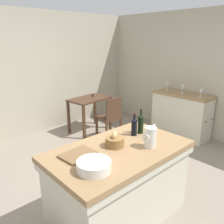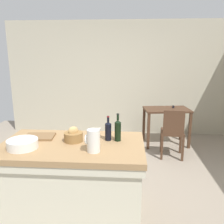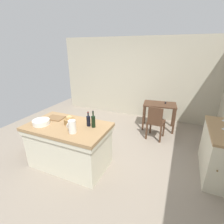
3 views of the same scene
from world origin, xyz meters
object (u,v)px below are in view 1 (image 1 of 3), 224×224
(wooden_chair, at_px, (110,117))
(wine_glass_middle, at_px, (167,85))
(writing_desk, at_px, (90,104))
(bread_basket, at_px, (115,141))
(side_cabinet, at_px, (181,114))
(island_table, at_px, (119,180))
(wash_bowl, at_px, (94,166))
(wine_glass_left, at_px, (182,88))
(pitcher, at_px, (150,137))
(wine_bottle_dark, at_px, (141,123))
(wine_glass_far_left, at_px, (201,92))
(wine_bottle_amber, at_px, (134,126))
(cutting_board, at_px, (78,155))

(wooden_chair, relative_size, wine_glass_middle, 5.35)
(writing_desk, relative_size, bread_basket, 4.61)
(side_cabinet, bearing_deg, writing_desk, 130.65)
(island_table, distance_m, wash_bowl, 0.68)
(island_table, height_order, wine_glass_middle, wine_glass_middle)
(wine_glass_left, bearing_deg, island_table, -161.98)
(pitcher, distance_m, wash_bowl, 0.75)
(wooden_chair, bearing_deg, wine_glass_middle, -17.58)
(wine_bottle_dark, xyz_separation_m, wine_glass_far_left, (2.15, 0.32, 0.03))
(wine_bottle_amber, bearing_deg, side_cabinet, 17.34)
(wooden_chair, bearing_deg, writing_desk, 91.30)
(wine_glass_left, relative_size, wine_glass_middle, 1.03)
(wooden_chair, relative_size, wash_bowl, 2.88)
(side_cabinet, height_order, bread_basket, bread_basket)
(side_cabinet, distance_m, wine_glass_far_left, 0.70)
(writing_desk, bearing_deg, wine_bottle_amber, -114.20)
(island_table, bearing_deg, wine_bottle_dark, 14.60)
(island_table, relative_size, pitcher, 5.76)
(cutting_board, relative_size, wine_bottle_dark, 1.07)
(wine_bottle_dark, relative_size, wine_glass_left, 1.80)
(wash_bowl, distance_m, wine_bottle_dark, 1.02)
(bread_basket, height_order, wine_bottle_amber, wine_bottle_amber)
(side_cabinet, distance_m, wine_bottle_dark, 2.38)
(wine_bottle_dark, bearing_deg, wine_glass_far_left, 8.42)
(wash_bowl, bearing_deg, wine_bottle_amber, 19.27)
(wash_bowl, xyz_separation_m, wine_bottle_amber, (0.87, 0.30, 0.07))
(wash_bowl, height_order, cutting_board, wash_bowl)
(side_cabinet, bearing_deg, wine_bottle_amber, -162.66)
(pitcher, xyz_separation_m, wine_bottle_dark, (0.23, 0.33, 0.01))
(wooden_chair, relative_size, wine_bottle_amber, 3.21)
(pitcher, bearing_deg, wine_glass_middle, 31.05)
(wash_bowl, distance_m, wine_bottle_amber, 0.92)
(side_cabinet, xyz_separation_m, wooden_chair, (-1.29, 0.85, 0.03))
(wash_bowl, xyz_separation_m, wine_glass_middle, (3.22, 1.45, 0.12))
(island_table, height_order, writing_desk, island_table)
(side_cabinet, relative_size, wine_glass_far_left, 7.91)
(wooden_chair, bearing_deg, wine_glass_left, -33.49)
(wine_glass_far_left, xyz_separation_m, wine_glass_middle, (0.10, 0.84, 0.01))
(wine_bottle_amber, distance_m, wine_glass_far_left, 2.28)
(wooden_chair, bearing_deg, wine_bottle_amber, -123.09)
(cutting_board, bearing_deg, side_cabinet, 12.52)
(wine_bottle_dark, bearing_deg, wine_glass_left, 18.79)
(writing_desk, xyz_separation_m, wash_bowl, (-1.87, -2.54, 0.29))
(wine_bottle_dark, bearing_deg, wash_bowl, -163.20)
(writing_desk, height_order, wine_bottle_amber, wine_bottle_amber)
(wine_bottle_dark, xyz_separation_m, wine_glass_middle, (2.24, 1.15, 0.03))
(wine_bottle_amber, bearing_deg, wine_glass_far_left, 7.81)
(pitcher, height_order, bread_basket, pitcher)
(wine_glass_far_left, bearing_deg, wine_glass_left, 86.16)
(bread_basket, height_order, wine_glass_middle, wine_glass_middle)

